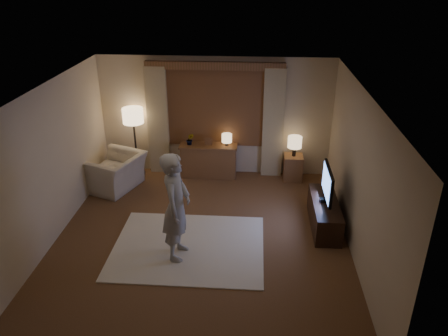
# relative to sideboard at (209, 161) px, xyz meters

# --- Properties ---
(room) EXTENTS (5.04, 5.54, 2.64)m
(room) POSITION_rel_sideboard_xyz_m (0.13, -2.00, 0.98)
(room) COLOR brown
(room) RESTS_ON ground
(rug) EXTENTS (2.50, 2.00, 0.02)m
(rug) POSITION_rel_sideboard_xyz_m (-0.05, -2.74, -0.34)
(rug) COLOR beige
(rug) RESTS_ON floor
(sideboard) EXTENTS (1.20, 0.40, 0.70)m
(sideboard) POSITION_rel_sideboard_xyz_m (0.00, 0.00, 0.00)
(sideboard) COLOR brown
(sideboard) RESTS_ON floor
(picture_frame) EXTENTS (0.16, 0.02, 0.20)m
(picture_frame) POSITION_rel_sideboard_xyz_m (0.00, 0.00, 0.45)
(picture_frame) COLOR brown
(picture_frame) RESTS_ON sideboard
(plant) EXTENTS (0.17, 0.13, 0.30)m
(plant) POSITION_rel_sideboard_xyz_m (-0.40, 0.00, 0.50)
(plant) COLOR #999999
(plant) RESTS_ON sideboard
(table_lamp_sideboard) EXTENTS (0.22, 0.22, 0.30)m
(table_lamp_sideboard) POSITION_rel_sideboard_xyz_m (0.40, 0.00, 0.55)
(table_lamp_sideboard) COLOR black
(table_lamp_sideboard) RESTS_ON sideboard
(floor_lamp) EXTENTS (0.44, 0.44, 1.53)m
(floor_lamp) POSITION_rel_sideboard_xyz_m (-1.61, 0.00, 0.93)
(floor_lamp) COLOR black
(floor_lamp) RESTS_ON floor
(armchair) EXTENTS (1.31, 1.39, 0.73)m
(armchair) POSITION_rel_sideboard_xyz_m (-1.90, -0.72, 0.01)
(armchair) COLOR #C2B4A0
(armchair) RESTS_ON floor
(side_table) EXTENTS (0.40, 0.40, 0.56)m
(side_table) POSITION_rel_sideboard_xyz_m (1.85, -0.05, -0.07)
(side_table) COLOR brown
(side_table) RESTS_ON floor
(table_lamp_side) EXTENTS (0.30, 0.30, 0.44)m
(table_lamp_side) POSITION_rel_sideboard_xyz_m (1.85, -0.05, 0.52)
(table_lamp_side) COLOR black
(table_lamp_side) RESTS_ON side_table
(tv_stand) EXTENTS (0.45, 1.40, 0.50)m
(tv_stand) POSITION_rel_sideboard_xyz_m (2.28, -1.90, -0.10)
(tv_stand) COLOR black
(tv_stand) RESTS_ON floor
(tv) EXTENTS (0.22, 0.89, 0.64)m
(tv) POSITION_rel_sideboard_xyz_m (2.28, -1.90, 0.50)
(tv) COLOR black
(tv) RESTS_ON tv_stand
(person) EXTENTS (0.49, 0.69, 1.79)m
(person) POSITION_rel_sideboard_xyz_m (-0.18, -2.97, 0.56)
(person) COLOR #B5B1A7
(person) RESTS_ON rug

